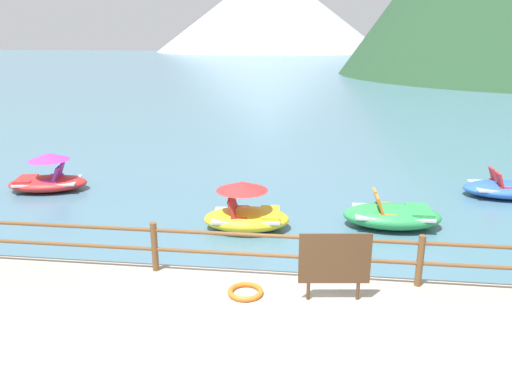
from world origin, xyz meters
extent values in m
plane|color=#477084|center=(0.00, 40.00, 0.00)|extent=(200.00, 200.00, 0.00)
cylinder|color=brown|center=(-2.38, 1.55, 0.88)|extent=(0.12, 0.12, 0.95)
cylinder|color=brown|center=(2.38, 1.55, 0.88)|extent=(0.12, 0.12, 0.95)
cylinder|color=brown|center=(0.00, 1.55, 1.21)|extent=(23.80, 0.07, 0.07)
cylinder|color=brown|center=(0.00, 1.55, 0.83)|extent=(23.80, 0.07, 0.07)
cube|color=silver|center=(0.89, 0.88, 1.15)|extent=(1.10, 0.18, 0.80)
cube|color=#4C331E|center=(0.89, 0.87, 1.15)|extent=(1.17, 0.18, 0.88)
cylinder|color=#4C331E|center=(0.48, 0.83, 0.57)|extent=(0.06, 0.06, 0.35)
cylinder|color=#4C331E|center=(1.30, 0.94, 0.57)|extent=(0.06, 0.06, 0.35)
torus|color=orange|center=(-0.58, 0.87, 0.45)|extent=(0.61, 0.61, 0.09)
ellipsoid|color=red|center=(-7.67, 7.15, 0.22)|extent=(2.57, 1.78, 0.45)
cube|color=silver|center=(-7.67, 7.15, 0.30)|extent=(2.01, 1.44, 0.06)
cube|color=purple|center=(-7.56, 7.44, 0.37)|extent=(0.48, 0.48, 0.08)
cube|color=purple|center=(-7.38, 7.48, 0.59)|extent=(0.29, 0.44, 0.43)
cube|color=purple|center=(-7.44, 6.94, 0.37)|extent=(0.48, 0.48, 0.08)
cube|color=purple|center=(-7.27, 6.98, 0.59)|extent=(0.29, 0.44, 0.43)
cube|color=red|center=(-8.30, 7.01, 0.36)|extent=(0.70, 0.99, 0.12)
cone|color=purple|center=(-7.56, 7.18, 1.07)|extent=(1.47, 1.47, 0.22)
ellipsoid|color=blue|center=(6.20, 8.27, 0.23)|extent=(2.58, 1.44, 0.46)
cube|color=silver|center=(6.20, 8.27, 0.31)|extent=(2.01, 1.18, 0.06)
cube|color=red|center=(6.01, 7.99, 0.38)|extent=(0.41, 0.41, 0.08)
cube|color=red|center=(5.83, 7.99, 0.60)|extent=(0.21, 0.40, 0.43)
cube|color=red|center=(6.00, 8.55, 0.38)|extent=(0.41, 0.41, 0.08)
cube|color=red|center=(5.82, 8.54, 0.60)|extent=(0.21, 0.40, 0.43)
ellipsoid|color=yellow|center=(-1.13, 4.79, 0.25)|extent=(2.23, 1.53, 0.51)
cube|color=silver|center=(-1.13, 4.79, 0.34)|extent=(1.74, 1.25, 0.06)
cube|color=red|center=(-1.26, 4.51, 0.41)|extent=(0.44, 0.44, 0.08)
cube|color=red|center=(-1.44, 4.49, 0.63)|extent=(0.24, 0.42, 0.43)
cube|color=red|center=(-1.31, 5.04, 0.41)|extent=(0.44, 0.44, 0.08)
cube|color=red|center=(-1.49, 5.03, 0.63)|extent=(0.24, 0.42, 0.43)
cube|color=yellow|center=(-0.55, 4.85, 0.40)|extent=(0.55, 0.98, 0.12)
cone|color=red|center=(-1.24, 4.78, 1.11)|extent=(1.39, 1.39, 0.22)
ellipsoid|color=green|center=(2.46, 5.39, 0.28)|extent=(2.45, 1.43, 0.56)
cube|color=silver|center=(2.46, 5.39, 0.38)|extent=(1.91, 1.17, 0.06)
cube|color=orange|center=(2.29, 5.11, 0.45)|extent=(0.41, 0.41, 0.08)
cube|color=orange|center=(2.11, 5.10, 0.67)|extent=(0.22, 0.41, 0.43)
cube|color=orange|center=(2.27, 5.65, 0.45)|extent=(0.41, 0.41, 0.08)
cube|color=orange|center=(2.09, 5.65, 0.67)|extent=(0.22, 0.41, 0.43)
cube|color=green|center=(3.12, 5.41, 0.44)|extent=(0.56, 0.97, 0.12)
cone|color=#A8B2C1|center=(-13.66, 137.91, 11.40)|extent=(63.04, 63.04, 22.79)
camera|label=1|loc=(0.52, -6.52, 4.62)|focal=34.64mm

